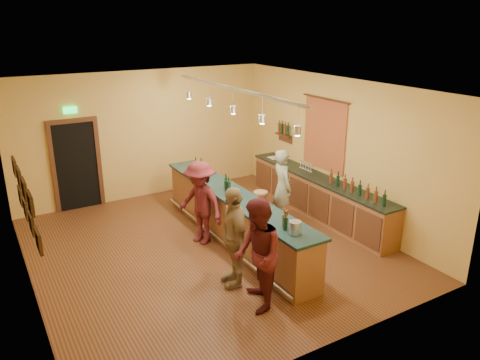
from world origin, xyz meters
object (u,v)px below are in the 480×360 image
bartender (282,187)px  customer_a (257,255)px  tasting_bar (234,214)px  customer_b (234,237)px  bar_stool (261,198)px  customer_c (200,203)px  back_counter (318,196)px

bartender → customer_a: 3.29m
tasting_bar → bartender: (1.37, 0.24, 0.25)m
customer_b → bar_stool: (1.89, 2.08, -0.37)m
bartender → customer_a: customer_a is taller
tasting_bar → customer_a: customer_a is taller
customer_b → tasting_bar: bearing=163.9°
tasting_bar → customer_a: size_ratio=2.79×
customer_b → bartender: bearing=140.8°
bartender → bar_stool: bearing=41.9°
customer_b → bar_stool: 2.83m
tasting_bar → customer_c: bearing=151.9°
customer_a → customer_c: customer_a is taller
customer_a → bar_stool: customer_a is taller
customer_c → bartender: bearing=67.3°
tasting_bar → bartender: bearing=10.1°
customer_a → customer_b: 0.79m
bartender → customer_c: (-1.97, 0.07, 0.00)m
bartender → bar_stool: 0.62m
bartender → customer_b: bearing=135.6°
back_counter → customer_c: customer_c is taller
customer_c → bar_stool: 1.75m
customer_a → customer_c: size_ratio=1.06×
back_counter → bartender: (-0.99, 0.06, 0.37)m
back_counter → customer_c: size_ratio=2.63×
back_counter → bartender: bearing=176.4°
bartender → customer_b: customer_b is taller
tasting_bar → bartender: size_ratio=2.96×
customer_b → back_counter: bearing=130.2°
bartender → bar_stool: bartender is taller
customer_a → bar_stool: bearing=167.6°
customer_b → bar_stool: bearing=151.4°
tasting_bar → customer_c: (-0.59, 0.32, 0.26)m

